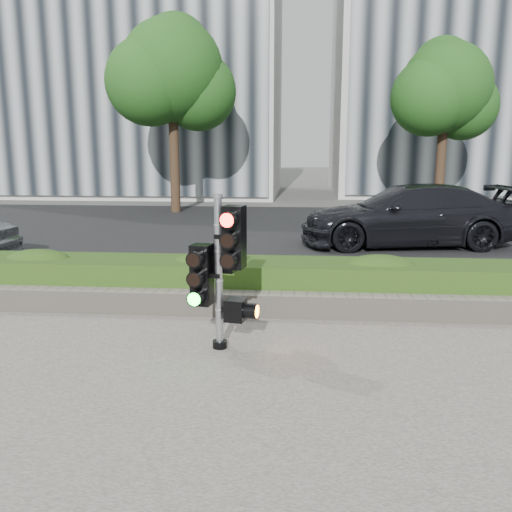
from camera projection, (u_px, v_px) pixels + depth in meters
The scene contains 11 objects.
ground at pixel (275, 369), 6.15m from camera, with size 120.00×120.00×0.00m, color #51514C.
road at pixel (292, 232), 15.91m from camera, with size 60.00×13.00×0.02m, color black.
curb at pixel (284, 291), 9.21m from camera, with size 60.00×0.25×0.12m, color gray.
stone_wall at pixel (281, 305), 7.96m from camera, with size 12.00×0.32×0.34m, color gray.
hedge at pixel (283, 283), 8.56m from camera, with size 12.00×1.00×0.68m, color #537A25.
building_left at pixel (123, 47), 27.84m from camera, with size 16.00×9.00×15.00m, color #B7B7B2.
building_right at pixel (508, 78), 28.46m from camera, with size 18.00×10.00×12.00m, color #B7B7B2.
tree_left at pixel (172, 74), 19.72m from camera, with size 4.61×4.03×7.34m.
tree_right at pixel (445, 91), 19.99m from camera, with size 4.10×3.58×6.53m.
traffic_signal at pixel (222, 265), 6.54m from camera, with size 0.69×0.54×1.91m.
car_dark at pixel (407, 215), 13.54m from camera, with size 2.15×5.30×1.54m, color black.
Camera 1 is at (0.27, -5.76, 2.49)m, focal length 38.00 mm.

